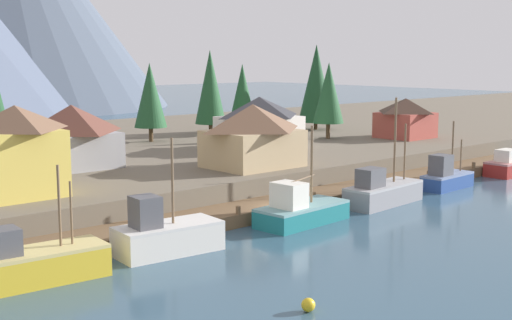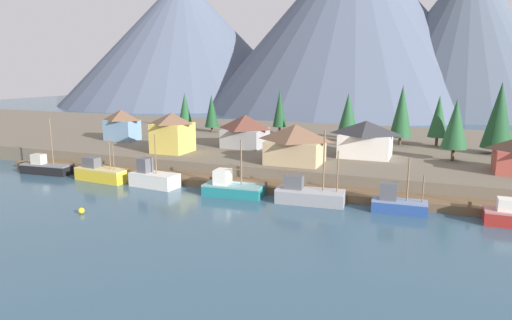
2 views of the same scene
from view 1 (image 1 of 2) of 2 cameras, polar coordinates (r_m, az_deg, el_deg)
ground_plane at (r=69.28m, az=-9.56°, el=-2.39°), size 400.00×400.00×1.00m
dock at (r=54.96m, az=0.51°, el=-4.05°), size 80.00×4.00×1.60m
shoreline_bank at (r=79.29m, az=-14.22°, el=0.12°), size 400.00×56.00×2.50m
fishing_boat_yellow at (r=40.54m, az=-18.21°, el=-8.13°), size 8.38×3.48×6.48m
fishing_boat_white at (r=44.68m, az=-7.44°, el=-6.13°), size 7.00×3.55×7.39m
fishing_boat_teal at (r=52.09m, az=3.63°, el=-4.14°), size 7.88×3.74×7.32m
fishing_boat_grey at (r=59.63m, az=10.33°, el=-2.58°), size 8.38×3.40×9.01m
fishing_boat_blue at (r=68.11m, az=15.34°, el=-1.37°), size 6.12×2.58×6.39m
house_tan at (r=62.81m, az=-0.27°, el=2.08°), size 8.16×6.68×5.71m
house_red at (r=87.58m, az=12.18°, el=3.43°), size 6.15×5.90×4.88m
house_yellow at (r=52.35m, az=-19.09°, el=0.78°), size 5.79×5.95×6.54m
house_grey at (r=64.62m, az=-14.88°, el=1.96°), size 7.24×7.08×5.68m
house_white at (r=75.21m, az=0.27°, el=3.12°), size 8.11×6.77×5.66m
conifer_near_left at (r=93.19m, az=-1.13°, el=5.64°), size 3.35×3.35×9.02m
conifer_near_right at (r=82.39m, az=-8.70°, el=5.28°), size 3.83×3.83×9.25m
conifer_mid_right at (r=85.03m, az=5.99°, el=5.50°), size 3.77×3.77×9.28m
conifer_back_left at (r=88.46m, az=-3.79°, el=6.01°), size 3.92×3.92×10.82m
conifer_far_left at (r=95.52m, az=4.97°, el=6.30°), size 4.81×4.81×11.62m
channel_buoy at (r=34.90m, az=4.32°, el=-11.79°), size 0.70×0.70×0.70m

